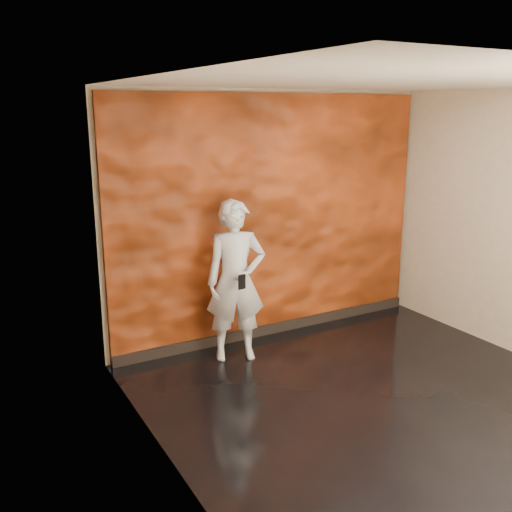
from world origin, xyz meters
name	(u,v)px	position (x,y,z in m)	size (l,w,h in m)	color
room	(393,254)	(0.00, 0.00, 1.40)	(4.02, 4.02, 2.81)	black
feature_wall	(274,218)	(0.00, 1.96, 1.38)	(3.90, 0.06, 2.75)	#C5491A
baseboard	(275,328)	(0.00, 1.92, 0.06)	(3.90, 0.04, 0.12)	black
man	(236,281)	(-0.70, 1.54, 0.85)	(0.62, 0.41, 1.70)	#A5A9B5
phone	(242,282)	(-0.76, 1.29, 0.92)	(0.08, 0.02, 0.15)	black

